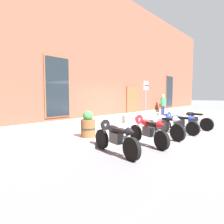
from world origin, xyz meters
name	(u,v)px	position (x,y,z in m)	size (l,w,h in m)	color
ground_plane	(140,135)	(0.00, 0.00, 0.00)	(140.00, 140.00, 0.00)	#4C4C4F
sidewalk	(120,130)	(0.00, 1.19, 0.06)	(32.72, 2.37, 0.13)	gray
lane_stripe	(220,147)	(0.00, -3.20, 0.00)	(32.72, 0.12, 0.01)	silver
brick_pub_facade	(64,64)	(0.00, 5.51, 3.67)	(26.72, 6.38, 7.35)	brown
motorcycle_black_sport	(114,136)	(-2.97, -0.94, 0.55)	(0.79, 2.12, 1.00)	black
motorcycle_red_sport	(146,129)	(-1.40, -1.13, 0.57)	(0.92, 1.98, 1.04)	black
motorcycle_white_sport	(162,124)	(0.06, -0.98, 0.57)	(0.83, 2.10, 1.06)	black
motorcycle_blue_sport	(177,122)	(1.39, -1.07, 0.54)	(0.62, 2.03, 0.99)	black
motorcycle_black_naked	(192,120)	(3.03, -1.21, 0.49)	(0.62, 2.13, 0.98)	black
pedestrian_striped_shirt	(163,105)	(5.89, 1.85, 1.09)	(0.66, 0.28, 1.70)	#1E1E4C
parking_sign	(146,97)	(1.52, 0.67, 1.67)	(0.36, 0.07, 2.38)	#4C4C51
barrel_planter	(88,126)	(-2.26, 0.96, 0.58)	(0.60, 0.60, 1.03)	brown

